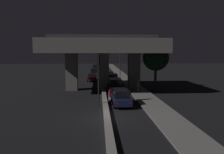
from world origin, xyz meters
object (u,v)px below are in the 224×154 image
Objects in this scene: street_lamp at (119,55)px; car_dark_red_lead_oncoming at (92,77)px; car_dark_red_third_oncoming at (96,69)px; traffic_light_left_of_median at (99,71)px; pedestrian_on_sidewalk at (138,86)px; car_dark_blue_fourth_oncoming at (95,67)px; car_black_second at (115,85)px; car_dark_red_second_oncoming at (94,72)px; car_black_fourth at (109,75)px; motorcycle_white_filtering_near at (110,98)px; car_dark_blue_lead at (121,97)px; car_dark_blue_third at (112,79)px.

street_lamp reaches higher than car_dark_red_lead_oncoming.
street_lamp reaches higher than car_dark_red_third_oncoming.
traffic_light_left_of_median is 8.98m from pedestrian_on_sidewalk.
car_black_second is at bearing 2.66° from car_dark_blue_fourth_oncoming.
car_dark_red_lead_oncoming is 8.89m from car_dark_red_second_oncoming.
car_dark_red_third_oncoming is 1.08× the size of car_dark_blue_fourth_oncoming.
car_black_fourth is 32.81m from car_dark_blue_fourth_oncoming.
traffic_light_left_of_median is 3.18× the size of pedestrian_on_sidewalk.
street_lamp is at bearing 17.03° from car_dark_red_third_oncoming.
car_black_second reaches higher than motorcycle_white_filtering_near.
car_dark_red_second_oncoming is at bearing 7.24° from motorcycle_white_filtering_near.
car_black_fourth is 19.90m from car_dark_red_third_oncoming.
car_dark_red_lead_oncoming is (-1.21, 20.74, -2.87)m from traffic_light_left_of_median.
car_black_second is (-2.35, -20.26, -3.98)m from street_lamp.
car_dark_red_second_oncoming is (-3.23, 21.65, -0.02)m from car_black_second.
car_dark_red_third_oncoming is (-3.16, 19.64, -0.02)m from car_black_fourth.
street_lamp is 1.88× the size of car_black_second.
car_black_fourth is at bearing 99.78° from pedestrian_on_sidewalk.
car_dark_blue_lead is 1.06× the size of car_black_fourth.
car_dark_blue_third is 2.75× the size of pedestrian_on_sidewalk.
car_dark_red_second_oncoming is 2.44× the size of motorcycle_white_filtering_near.
car_black_second is 1.07× the size of car_black_fourth.
car_dark_red_lead_oncoming is at bearing 134.35° from car_black_fourth.
street_lamp is 10.40m from car_dark_red_lead_oncoming.
street_lamp is 16.93m from car_dark_red_third_oncoming.
car_dark_blue_third is at bearing -1.88° from car_black_second.
street_lamp is at bearing 10.22° from car_dark_blue_fourth_oncoming.
motorcycle_white_filtering_near is (-1.07, -6.67, -0.37)m from car_black_second.
car_dark_red_third_oncoming is at bearing 2.53° from car_dark_blue_lead.
car_dark_blue_third is at bearing 4.29° from car_dark_red_third_oncoming.
car_dark_red_third_oncoming is (-0.91, 43.69, -2.82)m from traffic_light_left_of_median.
car_dark_blue_lead is 2.43× the size of motorcycle_white_filtering_near.
car_black_second is at bearing -96.62° from street_lamp.
pedestrian_on_sidewalk is at bearing 6.83° from car_dark_red_third_oncoming.
car_dark_blue_lead is at bearing 8.82° from car_dark_red_second_oncoming.
street_lamp reaches higher than motorcycle_white_filtering_near.
car_dark_blue_lead is (-2.30, -27.85, -4.13)m from street_lamp.
car_dark_red_third_oncoming is 2.56× the size of motorcycle_white_filtering_near.
car_dark_red_lead_oncoming is (-5.81, -7.50, -4.25)m from street_lamp.
motorcycle_white_filtering_near is at bearing -97.24° from street_lamp.
car_dark_red_second_oncoming is at bearing 91.90° from traffic_light_left_of_median.
car_black_fourth is at bearing -119.21° from street_lamp.
traffic_light_left_of_median reaches higher than car_dark_blue_third.
car_dark_blue_lead reaches higher than car_dark_red_lead_oncoming.
car_dark_red_second_oncoming is 2.67× the size of pedestrian_on_sidewalk.
car_dark_blue_third is at bearing 3.73° from car_dark_blue_fourth_oncoming.
car_dark_blue_third is 2.52× the size of motorcycle_white_filtering_near.
car_dark_red_third_oncoming is at bearing -177.86° from car_dark_red_second_oncoming.
pedestrian_on_sidewalk reaches higher than car_dark_blue_lead.
motorcycle_white_filtering_near is at bearing 177.95° from car_black_fourth.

